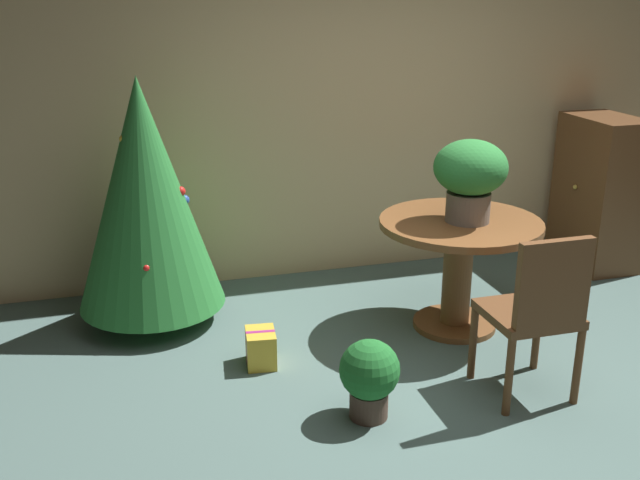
{
  "coord_description": "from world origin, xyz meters",
  "views": [
    {
      "loc": [
        -1.83,
        -3.13,
        2.18
      ],
      "look_at": [
        -0.79,
        0.48,
        0.86
      ],
      "focal_mm": 41.2,
      "sensor_mm": 36.0,
      "label": 1
    }
  ],
  "objects_px": {
    "gift_box_gold": "(261,348)",
    "holiday_tree": "(145,195)",
    "potted_plant": "(369,375)",
    "flower_vase": "(470,174)",
    "wooden_chair_near": "(537,308)",
    "round_dining_table": "(459,252)",
    "wooden_cabinet": "(599,192)"
  },
  "relations": [
    {
      "from": "potted_plant",
      "to": "round_dining_table",
      "type": "bearing_deg",
      "value": 43.37
    },
    {
      "from": "round_dining_table",
      "to": "wooden_chair_near",
      "type": "xyz_separation_m",
      "value": [
        0.0,
        -0.93,
        0.01
      ]
    },
    {
      "from": "holiday_tree",
      "to": "gift_box_gold",
      "type": "height_order",
      "value": "holiday_tree"
    },
    {
      "from": "flower_vase",
      "to": "wooden_chair_near",
      "type": "height_order",
      "value": "flower_vase"
    },
    {
      "from": "wooden_chair_near",
      "to": "round_dining_table",
      "type": "bearing_deg",
      "value": 90.0
    },
    {
      "from": "round_dining_table",
      "to": "holiday_tree",
      "type": "height_order",
      "value": "holiday_tree"
    },
    {
      "from": "wooden_chair_near",
      "to": "potted_plant",
      "type": "height_order",
      "value": "wooden_chair_near"
    },
    {
      "from": "flower_vase",
      "to": "wooden_chair_near",
      "type": "xyz_separation_m",
      "value": [
        -0.03,
        -0.9,
        -0.52
      ]
    },
    {
      "from": "round_dining_table",
      "to": "flower_vase",
      "type": "xyz_separation_m",
      "value": [
        0.03,
        -0.03,
        0.53
      ]
    },
    {
      "from": "flower_vase",
      "to": "wooden_chair_near",
      "type": "bearing_deg",
      "value": -91.69
    },
    {
      "from": "round_dining_table",
      "to": "gift_box_gold",
      "type": "height_order",
      "value": "round_dining_table"
    },
    {
      "from": "holiday_tree",
      "to": "potted_plant",
      "type": "relative_size",
      "value": 3.75
    },
    {
      "from": "gift_box_gold",
      "to": "wooden_cabinet",
      "type": "distance_m",
      "value": 3.15
    },
    {
      "from": "gift_box_gold",
      "to": "potted_plant",
      "type": "xyz_separation_m",
      "value": [
        0.43,
        -0.72,
        0.14
      ]
    },
    {
      "from": "wooden_cabinet",
      "to": "potted_plant",
      "type": "xyz_separation_m",
      "value": [
        -2.53,
        -1.65,
        -0.36
      ]
    },
    {
      "from": "flower_vase",
      "to": "potted_plant",
      "type": "distance_m",
      "value": 1.5
    },
    {
      "from": "flower_vase",
      "to": "potted_plant",
      "type": "xyz_separation_m",
      "value": [
        -0.95,
        -0.84,
        -0.81
      ]
    },
    {
      "from": "round_dining_table",
      "to": "potted_plant",
      "type": "distance_m",
      "value": 1.3
    },
    {
      "from": "flower_vase",
      "to": "round_dining_table",
      "type": "bearing_deg",
      "value": 130.82
    },
    {
      "from": "flower_vase",
      "to": "gift_box_gold",
      "type": "relative_size",
      "value": 2.16
    },
    {
      "from": "round_dining_table",
      "to": "wooden_chair_near",
      "type": "distance_m",
      "value": 0.93
    },
    {
      "from": "flower_vase",
      "to": "potted_plant",
      "type": "relative_size",
      "value": 1.19
    },
    {
      "from": "potted_plant",
      "to": "flower_vase",
      "type": "bearing_deg",
      "value": 41.52
    },
    {
      "from": "holiday_tree",
      "to": "potted_plant",
      "type": "height_order",
      "value": "holiday_tree"
    },
    {
      "from": "wooden_chair_near",
      "to": "gift_box_gold",
      "type": "height_order",
      "value": "wooden_chair_near"
    },
    {
      "from": "round_dining_table",
      "to": "wooden_cabinet",
      "type": "height_order",
      "value": "wooden_cabinet"
    },
    {
      "from": "wooden_chair_near",
      "to": "potted_plant",
      "type": "distance_m",
      "value": 0.97
    },
    {
      "from": "gift_box_gold",
      "to": "holiday_tree",
      "type": "bearing_deg",
      "value": 125.2
    },
    {
      "from": "wooden_cabinet",
      "to": "holiday_tree",
      "type": "bearing_deg",
      "value": -178.15
    },
    {
      "from": "round_dining_table",
      "to": "potted_plant",
      "type": "bearing_deg",
      "value": -136.63
    },
    {
      "from": "round_dining_table",
      "to": "holiday_tree",
      "type": "distance_m",
      "value": 2.07
    },
    {
      "from": "round_dining_table",
      "to": "holiday_tree",
      "type": "xyz_separation_m",
      "value": [
        -1.93,
        0.66,
        0.36
      ]
    }
  ]
}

